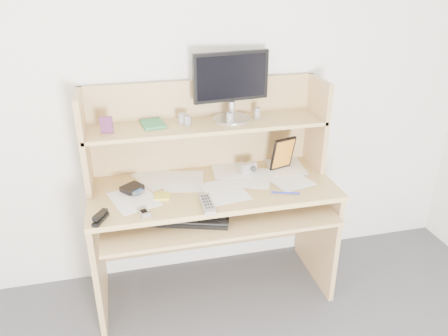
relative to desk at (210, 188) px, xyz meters
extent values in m
cube|color=white|center=(0.00, 0.24, 0.56)|extent=(3.60, 0.04, 2.50)
cube|color=tan|center=(0.00, -0.08, 0.04)|extent=(1.40, 0.60, 0.03)
cube|color=tan|center=(-0.68, -0.08, -0.33)|extent=(0.03, 0.56, 0.72)
cube|color=tan|center=(0.68, -0.08, -0.33)|extent=(0.03, 0.56, 0.72)
cube|color=tan|center=(0.00, 0.20, -0.36)|extent=(1.34, 0.02, 0.41)
cube|color=tan|center=(0.00, -0.20, -0.05)|extent=(1.28, 0.55, 0.02)
cube|color=tan|center=(0.00, 0.21, 0.33)|extent=(1.40, 0.02, 0.55)
cube|color=tan|center=(-0.68, 0.07, 0.33)|extent=(0.03, 0.30, 0.55)
cube|color=tan|center=(0.68, 0.07, 0.33)|extent=(0.03, 0.30, 0.55)
cube|color=tan|center=(0.00, 0.07, 0.38)|extent=(1.38, 0.30, 0.02)
cube|color=white|center=(0.00, -0.08, 0.06)|extent=(1.32, 0.54, 0.01)
cube|color=black|center=(-0.19, -0.25, -0.03)|extent=(0.50, 0.30, 0.02)
cube|color=black|center=(-0.19, -0.25, -0.02)|extent=(0.47, 0.28, 0.01)
cube|color=gray|center=(-0.08, -0.30, 0.07)|extent=(0.06, 0.21, 0.02)
cube|color=#A5A4A6|center=(-0.41, -0.30, 0.07)|extent=(0.07, 0.10, 0.02)
cube|color=black|center=(-0.62, -0.32, 0.08)|extent=(0.09, 0.13, 0.04)
cube|color=black|center=(-0.45, -0.04, 0.08)|extent=(0.14, 0.14, 0.03)
cube|color=#FFF743|center=(-0.30, -0.14, 0.06)|extent=(0.10, 0.10, 0.01)
cube|color=#B5B5B7|center=(0.24, 0.03, 0.09)|extent=(0.11, 0.06, 0.06)
cube|color=black|center=(0.46, 0.03, 0.17)|extent=(0.15, 0.06, 0.21)
cylinder|color=#1620AB|center=(0.37, -0.27, 0.07)|extent=(0.15, 0.06, 0.01)
cube|color=maroon|center=(-0.55, 0.04, 0.43)|extent=(0.07, 0.03, 0.09)
cube|color=#388C5F|center=(-0.30, 0.10, 0.39)|extent=(0.14, 0.18, 0.02)
cylinder|color=black|center=(-0.14, 0.10, 0.42)|extent=(0.05, 0.05, 0.06)
cylinder|color=white|center=(0.13, 0.03, 0.42)|extent=(0.05, 0.05, 0.07)
cylinder|color=black|center=(-0.11, 0.07, 0.41)|extent=(0.04, 0.04, 0.05)
cylinder|color=silver|center=(0.31, 0.09, 0.42)|extent=(0.05, 0.05, 0.06)
cylinder|color=#ADAEB3|center=(0.16, 0.10, 0.39)|extent=(0.23, 0.23, 0.01)
cylinder|color=#ADAEB3|center=(0.16, 0.10, 0.45)|extent=(0.04, 0.04, 0.09)
cube|color=black|center=(0.16, 0.12, 0.64)|extent=(0.45, 0.08, 0.28)
cube|color=black|center=(0.16, 0.11, 0.64)|extent=(0.41, 0.05, 0.24)
camera|label=1|loc=(-0.46, -2.27, 1.21)|focal=35.00mm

